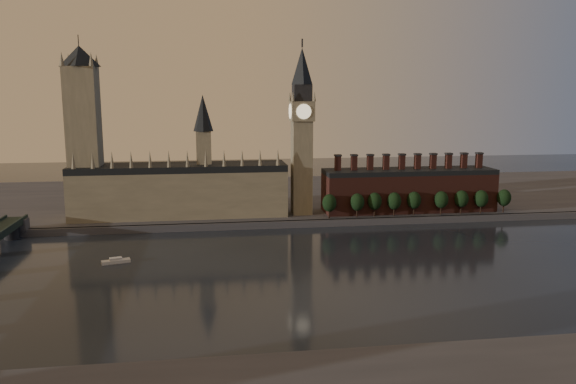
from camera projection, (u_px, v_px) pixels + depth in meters
The scene contains 16 objects.
ground at pixel (320, 275), 245.95m from camera, with size 900.00×900.00×0.00m, color black.
north_bank at pixel (273, 198), 419.27m from camera, with size 900.00×182.00×4.00m.
palace_of_westminster at pixel (181, 187), 345.40m from camera, with size 130.00×30.30×74.00m.
victoria_tower at pixel (84, 127), 331.35m from camera, with size 24.00×24.00×108.00m.
big_ben at pixel (302, 129), 344.88m from camera, with size 15.00×15.00×107.00m.
chimney_block at pixel (409, 189), 361.27m from camera, with size 110.00×25.00×37.00m.
embankment_tree_0 at pixel (329, 203), 338.47m from camera, with size 8.60×8.60×14.88m.
embankment_tree_1 at pixel (357, 202), 341.11m from camera, with size 8.60×8.60×14.88m.
embankment_tree_2 at pixel (375, 201), 343.98m from camera, with size 8.60×8.60×14.88m.
embankment_tree_3 at pixel (394, 201), 344.87m from camera, with size 8.60×8.60×14.88m.
embankment_tree_4 at pixel (414, 200), 347.31m from camera, with size 8.60×8.60×14.88m.
embankment_tree_5 at pixel (441, 200), 349.05m from camera, with size 8.60×8.60×14.88m.
embankment_tree_6 at pixel (461, 199), 351.90m from camera, with size 8.60×8.60×14.88m.
embankment_tree_7 at pixel (481, 199), 352.64m from camera, with size 8.60×8.60×14.88m.
embankment_tree_8 at pixel (504, 198), 355.56m from camera, with size 8.60×8.60×14.88m.
river_boat at pixel (116, 261), 263.28m from camera, with size 13.50×7.06×2.60m.
Camera 1 is at (-47.14, -231.73, 78.07)m, focal length 35.00 mm.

